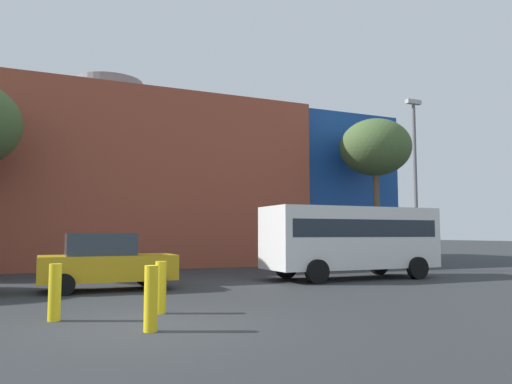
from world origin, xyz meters
TOP-DOWN VIEW (x-y plane):
  - ground_plane at (0.00, 0.00)m, footprint 200.00×200.00m
  - building_backdrop at (1.55, 21.25)m, footprint 33.58×13.76m
  - parked_car_2 at (-0.13, 6.36)m, footprint 4.00×1.96m
  - white_bus at (8.97, 6.61)m, footprint 6.80×2.62m
  - bare_tree_0 at (14.87, 12.69)m, footprint 3.94×3.94m
  - bollard_yellow_0 at (0.45, 1.37)m, footprint 0.24×0.24m
  - bollard_yellow_1 at (-1.68, 1.30)m, footprint 0.24×0.24m
  - bollard_yellow_2 at (-0.15, -0.52)m, footprint 0.24×0.24m
  - street_lamp at (14.08, 8.69)m, footprint 0.80×0.24m

SIDE VIEW (x-z plane):
  - ground_plane at x=0.00m, z-range 0.00..0.00m
  - bollard_yellow_0 at x=0.45m, z-range 0.00..1.12m
  - bollard_yellow_1 at x=-1.68m, z-range 0.00..1.12m
  - bollard_yellow_2 at x=-0.15m, z-range 0.00..1.16m
  - parked_car_2 at x=-0.13m, z-range 0.00..1.73m
  - white_bus at x=8.97m, z-range 0.26..2.98m
  - building_backdrop at x=1.55m, z-range -0.96..10.06m
  - street_lamp at x=14.08m, z-range 0.53..8.62m
  - bare_tree_0 at x=14.87m, z-range 2.42..10.50m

